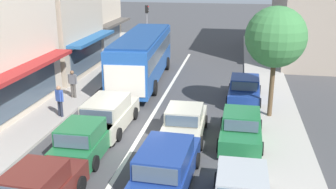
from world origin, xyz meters
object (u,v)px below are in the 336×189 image
object	(u,v)px
parked_sedan_kerb_third	(244,90)
city_bus	(143,54)
street_tree_right	(276,37)
pedestrian_far_walker	(60,99)
traffic_light_downstreet	(147,20)
pedestrian_browsing_midblock	(73,82)
wagon_adjacent_lane_lead	(166,166)
pedestrian_with_handbag_near	(116,55)
parked_sedan_kerb_second	(241,128)
sedan_queue_gap_filler	(184,124)
wagon_behind_bus_near	(108,114)
hatchback_behind_bus_mid	(84,141)

from	to	relation	value
parked_sedan_kerb_third	city_bus	bearing A→B (deg)	156.46
street_tree_right	pedestrian_far_walker	distance (m)	11.20
traffic_light_downstreet	pedestrian_browsing_midblock	size ratio (longest dim) A/B	2.58
wagon_adjacent_lane_lead	pedestrian_with_handbag_near	size ratio (longest dim) A/B	2.81
parked_sedan_kerb_second	traffic_light_downstreet	size ratio (longest dim) A/B	1.01
sedan_queue_gap_filler	pedestrian_with_handbag_near	distance (m)	13.72
city_bus	pedestrian_far_walker	size ratio (longest dim) A/B	6.74
street_tree_right	pedestrian_with_handbag_near	bearing A→B (deg)	141.58
parked_sedan_kerb_second	pedestrian_browsing_midblock	bearing A→B (deg)	156.51
wagon_adjacent_lane_lead	pedestrian_with_handbag_near	world-z (taller)	pedestrian_with_handbag_near
parked_sedan_kerb_third	pedestrian_browsing_midblock	xyz separation A→B (m)	(-9.84, -1.58, 0.40)
wagon_behind_bus_near	street_tree_right	xyz separation A→B (m)	(7.70, 2.90, 3.44)
parked_sedan_kerb_second	traffic_light_downstreet	world-z (taller)	traffic_light_downstreet
traffic_light_downstreet	parked_sedan_kerb_third	bearing A→B (deg)	-55.49
city_bus	wagon_behind_bus_near	size ratio (longest dim) A/B	2.42
traffic_light_downstreet	wagon_behind_bus_near	bearing A→B (deg)	-82.72
street_tree_right	pedestrian_far_walker	bearing A→B (deg)	-168.82
city_bus	wagon_adjacent_lane_lead	distance (m)	13.53
pedestrian_far_walker	sedan_queue_gap_filler	bearing A→B (deg)	-9.68
street_tree_right	traffic_light_downstreet	bearing A→B (deg)	123.40
parked_sedan_kerb_second	street_tree_right	size ratio (longest dim) A/B	0.74
wagon_adjacent_lane_lead	street_tree_right	world-z (taller)	street_tree_right
wagon_behind_bus_near	traffic_light_downstreet	distance (m)	18.36
wagon_adjacent_lane_lead	pedestrian_far_walker	xyz separation A→B (m)	(-6.49, 5.35, 0.32)
parked_sedan_kerb_third	pedestrian_far_walker	bearing A→B (deg)	-153.69
pedestrian_browsing_midblock	wagon_behind_bus_near	bearing A→B (deg)	-48.11
traffic_light_downstreet	parked_sedan_kerb_second	bearing A→B (deg)	-65.15
street_tree_right	parked_sedan_kerb_third	bearing A→B (deg)	117.29
sedan_queue_gap_filler	pedestrian_far_walker	size ratio (longest dim) A/B	2.59
parked_sedan_kerb_second	pedestrian_browsing_midblock	world-z (taller)	pedestrian_browsing_midblock
street_tree_right	pedestrian_with_handbag_near	xyz separation A→B (m)	(-10.90, 8.65, -3.12)
parked_sedan_kerb_second	parked_sedan_kerb_third	bearing A→B (deg)	88.28
sedan_queue_gap_filler	pedestrian_far_walker	xyz separation A→B (m)	(-6.55, 1.12, 0.40)
traffic_light_downstreet	wagon_adjacent_lane_lead	bearing A→B (deg)	-75.25
street_tree_right	pedestrian_far_walker	xyz separation A→B (m)	(-10.55, -2.08, -3.12)
wagon_behind_bus_near	traffic_light_downstreet	xyz separation A→B (m)	(-2.31, 18.09, 2.11)
wagon_behind_bus_near	street_tree_right	distance (m)	8.92
wagon_behind_bus_near	pedestrian_browsing_midblock	bearing A→B (deg)	131.89
traffic_light_downstreet	pedestrian_with_handbag_near	world-z (taller)	traffic_light_downstreet
pedestrian_far_walker	hatchback_behind_bus_mid	bearing A→B (deg)	-53.83
pedestrian_with_handbag_near	parked_sedan_kerb_third	bearing A→B (deg)	-32.61
city_bus	pedestrian_far_walker	distance (m)	7.97
city_bus	parked_sedan_kerb_second	world-z (taller)	city_bus
city_bus	parked_sedan_kerb_third	xyz separation A→B (m)	(6.77, -2.95, -1.22)
sedan_queue_gap_filler	pedestrian_with_handbag_near	size ratio (longest dim) A/B	2.59
parked_sedan_kerb_third	pedestrian_with_handbag_near	world-z (taller)	pedestrian_with_handbag_near
pedestrian_far_walker	pedestrian_browsing_midblock	bearing A→B (deg)	100.89
wagon_behind_bus_near	sedan_queue_gap_filler	xyz separation A→B (m)	(3.71, -0.30, -0.08)
city_bus	traffic_light_downstreet	xyz separation A→B (m)	(-1.96, 9.75, 0.97)
wagon_adjacent_lane_lead	hatchback_behind_bus_mid	world-z (taller)	wagon_adjacent_lane_lead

